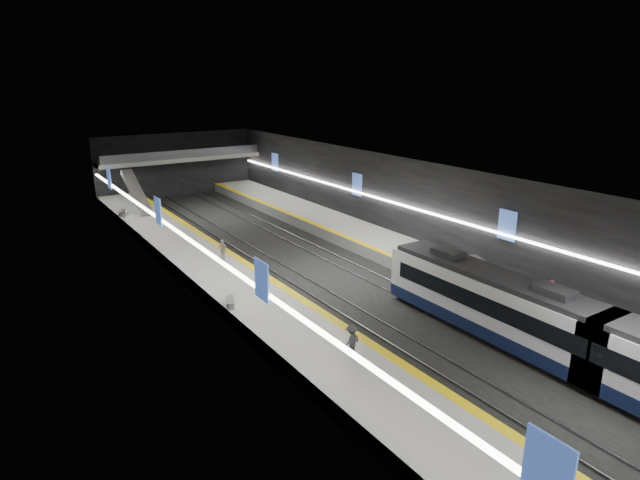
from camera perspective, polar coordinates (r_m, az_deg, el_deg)
ground at (r=41.20m, az=1.18°, el=-3.98°), size 70.00×70.00×0.00m
ceiling at (r=39.04m, az=1.25°, el=7.04°), size 20.00×70.00×0.04m
wall_left at (r=35.50m, az=-12.24°, el=-1.05°), size 0.04×70.00×8.00m
wall_right at (r=46.15m, az=11.54°, el=3.20°), size 0.04×70.00×8.00m
wall_back at (r=70.99m, az=-15.08°, el=7.76°), size 20.00×0.04×8.00m
platform_left at (r=37.59m, az=-8.35°, el=-5.48°), size 5.00×70.00×1.00m
tile_surface_left at (r=37.40m, az=-8.38°, el=-4.76°), size 5.00×70.00×0.02m
tactile_strip_left at (r=38.29m, az=-5.39°, el=-4.10°), size 0.60×70.00×0.02m
platform_right at (r=45.44m, az=9.02°, el=-1.48°), size 5.00×70.00×1.00m
tile_surface_right at (r=45.29m, az=9.05°, el=-0.87°), size 5.00×70.00×0.02m
tactile_strip_right at (r=43.90m, az=6.91°, el=-1.35°), size 0.60×70.00×0.02m
rails at (r=41.18m, az=1.18°, el=-3.90°), size 6.52×70.00×0.12m
train at (r=29.80m, az=28.02°, el=-10.13°), size 2.69×28.42×3.60m
ad_posters at (r=40.60m, az=0.42°, el=2.38°), size 19.94×53.50×2.20m
cove_light_left at (r=35.63m, az=-11.92°, el=-1.30°), size 0.25×68.60×0.12m
cove_light_right at (r=46.06m, az=11.35°, el=2.93°), size 0.25×68.60×0.12m
mezzanine_bridge at (r=68.89m, az=-14.59°, el=8.41°), size 20.00×3.00×1.50m
escalator at (r=60.62m, az=-18.99°, el=4.84°), size 1.20×7.50×3.92m
bench_left_near at (r=34.36m, az=-9.55°, el=-6.51°), size 1.04×1.70×0.40m
bench_left_far at (r=58.91m, az=-20.28°, el=2.72°), size 1.16×2.10×0.49m
bench_right_near at (r=42.63m, az=16.53°, el=-2.21°), size 1.27×2.04×0.48m
bench_right_far at (r=45.16m, az=12.11°, el=-0.80°), size 0.90×1.95×0.46m
passenger_right_a at (r=36.19m, az=23.33°, el=-5.29°), size 0.61×0.76×1.81m
passenger_right_b at (r=37.94m, az=17.61°, el=-3.74°), size 1.01×0.91×1.69m
passenger_left_a at (r=42.36m, az=-10.37°, el=-1.05°), size 0.71×1.05×1.65m
passenger_left_b at (r=27.84m, az=3.39°, el=-10.68°), size 1.24×0.90×1.72m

